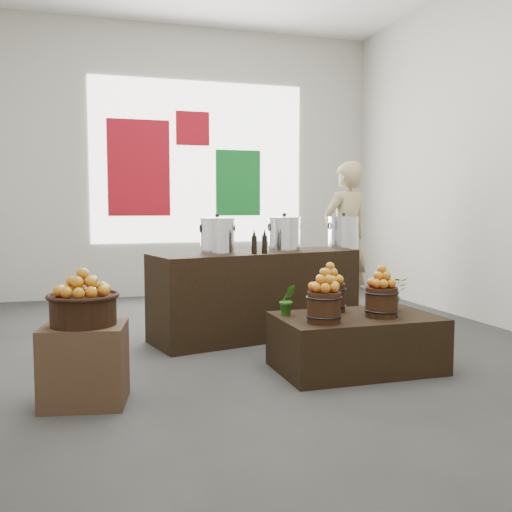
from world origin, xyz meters
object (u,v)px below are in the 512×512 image
object	(u,v)px
stock_pot_center	(284,235)
shopper	(346,237)
crate	(85,364)
stock_pot_right	(343,233)
wicker_basket	(83,310)
stock_pot_left	(217,237)
counter	(256,294)
display_table	(356,343)

from	to	relation	value
stock_pot_center	shopper	size ratio (longest dim) A/B	0.17
crate	stock_pot_right	size ratio (longest dim) A/B	1.64
stock_pot_center	shopper	distance (m)	1.60
stock_pot_center	stock_pot_right	bearing A→B (deg)	13.46
wicker_basket	stock_pot_left	size ratio (longest dim) A/B	1.31
wicker_basket	shopper	world-z (taller)	shopper
stock_pot_right	wicker_basket	bearing A→B (deg)	-146.10
wicker_basket	shopper	size ratio (longest dim) A/B	0.23
counter	stock_pot_right	distance (m)	1.27
stock_pot_right	shopper	size ratio (longest dim) A/B	0.17
display_table	shopper	xyz separation A→B (m)	(1.09, 2.51, 0.73)
stock_pot_left	counter	bearing A→B (deg)	13.46
crate	shopper	distance (m)	4.27
stock_pot_center	shopper	bearing A→B (deg)	41.04
display_table	stock_pot_center	size ratio (longest dim) A/B	3.91
stock_pot_left	crate	bearing A→B (deg)	-129.97
counter	stock_pot_left	bearing A→B (deg)	180.00
stock_pot_center	stock_pot_right	size ratio (longest dim) A/B	1.00
crate	shopper	world-z (taller)	shopper
stock_pot_center	crate	bearing A→B (deg)	-140.15
crate	stock_pot_left	xyz separation A→B (m)	(1.26, 1.50, 0.77)
crate	wicker_basket	distance (m)	0.37
stock_pot_center	shopper	xyz separation A→B (m)	(1.21, 1.05, -0.09)
shopper	counter	bearing A→B (deg)	18.83
crate	stock_pot_center	xyz separation A→B (m)	(2.01, 1.68, 0.77)
crate	stock_pot_center	distance (m)	2.73
display_table	stock_pot_right	world-z (taller)	stock_pot_right
crate	display_table	xyz separation A→B (m)	(2.12, 0.22, -0.05)
stock_pot_right	stock_pot_left	bearing A→B (deg)	-166.54
wicker_basket	stock_pot_center	bearing A→B (deg)	39.85
crate	stock_pot_center	size ratio (longest dim) A/B	1.64
wicker_basket	stock_pot_center	world-z (taller)	stock_pot_center
wicker_basket	stock_pot_right	world-z (taller)	stock_pot_right
crate	counter	world-z (taller)	counter
wicker_basket	stock_pot_right	bearing A→B (deg)	33.90
wicker_basket	shopper	xyz separation A→B (m)	(3.22, 2.73, 0.31)
display_table	stock_pot_left	world-z (taller)	stock_pot_left
stock_pot_right	stock_pot_center	bearing A→B (deg)	-166.54
wicker_basket	stock_pot_right	xyz separation A→B (m)	(2.77, 1.86, 0.40)
stock_pot_left	display_table	bearing A→B (deg)	-55.78
stock_pot_left	stock_pot_center	distance (m)	0.78
crate	wicker_basket	world-z (taller)	wicker_basket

